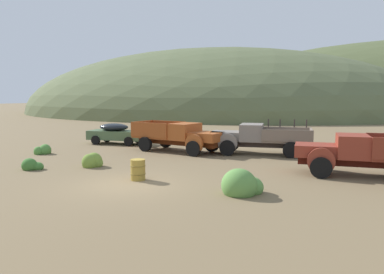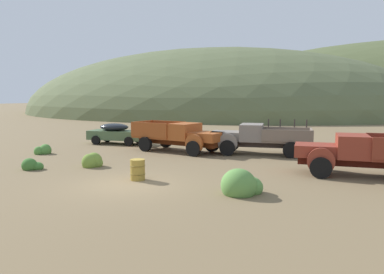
{
  "view_description": "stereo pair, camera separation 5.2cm",
  "coord_description": "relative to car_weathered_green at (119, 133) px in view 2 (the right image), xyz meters",
  "views": [
    {
      "loc": [
        9.55,
        -11.81,
        3.67
      ],
      "look_at": [
        -0.97,
        7.31,
        1.22
      ],
      "focal_mm": 34.66,
      "sensor_mm": 36.0,
      "label": 1
    },
    {
      "loc": [
        9.6,
        -11.79,
        3.67
      ],
      "look_at": [
        -0.97,
        7.31,
        1.22
      ],
      "focal_mm": 34.66,
      "sensor_mm": 36.0,
      "label": 2
    }
  ],
  "objects": [
    {
      "name": "truck_rust_red",
      "position": [
        16.88,
        -3.56,
        0.2
      ],
      "size": [
        6.41,
        3.27,
        1.91
      ],
      "rotation": [
        0.0,
        0.0,
        3.34
      ],
      "color": "#42140D",
      "rests_on": "ground"
    },
    {
      "name": "truck_oxide_orange",
      "position": [
        6.34,
        -1.17,
        0.2
      ],
      "size": [
        6.32,
        2.83,
        1.91
      ],
      "rotation": [
        0.0,
        0.0,
        -0.07
      ],
      "color": "#51220D",
      "rests_on": "ground"
    },
    {
      "name": "oil_drum_spare",
      "position": [
        8.66,
        -9.08,
        -0.36
      ],
      "size": [
        0.68,
        0.68,
        0.91
      ],
      "color": "olive",
      "rests_on": "ground"
    },
    {
      "name": "hill_far_left",
      "position": [
        -17.28,
        51.57,
        -0.81
      ],
      "size": [
        86.43,
        67.56,
        26.75
      ],
      "primitive_type": "ellipsoid",
      "color": "#56603D",
      "rests_on": "ground"
    },
    {
      "name": "bush_front_right",
      "position": [
        1.93,
        1.96,
        -0.55
      ],
      "size": [
        0.95,
        1.03,
        1.04
      ],
      "color": "#3D702D",
      "rests_on": "ground"
    },
    {
      "name": "bush_back_edge",
      "position": [
        2.62,
        -9.78,
        -0.63
      ],
      "size": [
        1.01,
        0.89,
        0.74
      ],
      "color": "#3D702D",
      "rests_on": "ground"
    },
    {
      "name": "ground_plane",
      "position": [
        8.82,
        -10.03,
        -0.81
      ],
      "size": [
        300.0,
        300.0,
        0.0
      ],
      "primitive_type": "plane",
      "color": "brown"
    },
    {
      "name": "bush_front_left",
      "position": [
        13.48,
        -9.09,
        -0.5
      ],
      "size": [
        1.46,
        1.49,
        1.26
      ],
      "color": "#5B8E42",
      "rests_on": "ground"
    },
    {
      "name": "truck_primer_gray",
      "position": [
        10.59,
        0.33,
        0.19
      ],
      "size": [
        6.49,
        3.67,
        2.16
      ],
      "rotation": [
        0.0,
        0.0,
        3.4
      ],
      "color": "#3D322D",
      "rests_on": "ground"
    },
    {
      "name": "bush_near_barrel",
      "position": [
        -0.98,
        -6.1,
        -0.61
      ],
      "size": [
        0.9,
        0.99,
        0.8
      ],
      "color": "#4C8438",
      "rests_on": "ground"
    },
    {
      "name": "car_weathered_green",
      "position": [
        0.0,
        0.0,
        0.0
      ],
      "size": [
        4.85,
        2.66,
        1.57
      ],
      "rotation": [
        0.0,
        0.0,
        0.23
      ],
      "color": "#47603D",
      "rests_on": "ground"
    },
    {
      "name": "bush_between_trucks",
      "position": [
        4.75,
        -7.74,
        -0.58
      ],
      "size": [
        0.93,
        1.06,
        0.94
      ],
      "color": "olive",
      "rests_on": "ground"
    }
  ]
}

